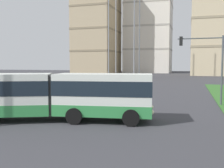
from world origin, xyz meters
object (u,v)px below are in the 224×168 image
at_px(car_grey_wagon, 84,89).
at_px(traffic_light_far_right, 207,58).
at_px(apartment_tower_west, 97,21).
at_px(articulated_bus, 60,95).
at_px(apartment_tower_westcentre, 149,6).

height_order(car_grey_wagon, traffic_light_far_right, traffic_light_far_right).
xyz_separation_m(traffic_light_far_right, apartment_tower_west, (-36.70, 70.48, 15.96)).
bearing_deg(articulated_bus, apartment_tower_west, 108.96).
distance_m(car_grey_wagon, apartment_tower_westcentre, 84.94).
height_order(articulated_bus, traffic_light_far_right, traffic_light_far_right).
xyz_separation_m(articulated_bus, traffic_light_far_right, (9.27, 9.36, 2.50)).
bearing_deg(traffic_light_far_right, apartment_tower_westcentre, 102.59).
xyz_separation_m(traffic_light_far_right, apartment_tower_westcentre, (-18.54, 83.03, 23.09)).
height_order(traffic_light_far_right, apartment_tower_westcentre, apartment_tower_westcentre).
bearing_deg(apartment_tower_west, traffic_light_far_right, -62.50).
relative_size(articulated_bus, traffic_light_far_right, 1.98).
relative_size(traffic_light_far_right, apartment_tower_westcentre, 0.11).
xyz_separation_m(car_grey_wagon, apartment_tower_westcentre, (-5.81, 80.50, 26.49)).
relative_size(apartment_tower_west, apartment_tower_westcentre, 0.74).
xyz_separation_m(car_grey_wagon, traffic_light_far_right, (12.74, -2.54, 3.40)).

